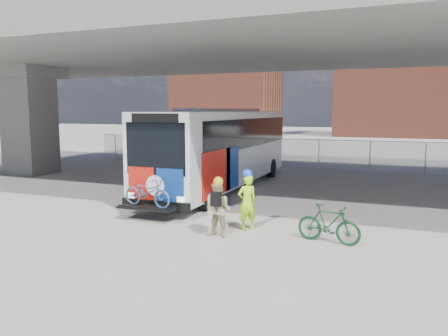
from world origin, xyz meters
The scene contains 9 objects.
ground centered at (0.00, 0.00, 0.00)m, with size 160.00×160.00×0.00m, color #9E9991.
bus centered at (-2.00, 3.58, 2.11)m, with size 2.67×13.00×3.69m.
overpass centered at (0.00, 4.00, 6.54)m, with size 40.00×16.00×7.95m.
chainlink_fence centered at (0.00, 12.00, 1.42)m, with size 30.00×0.06×30.00m.
brick_buildings centered at (1.23, 48.23, 5.42)m, with size 54.00×22.00×12.00m.
bollard centered at (0.51, -3.42, 0.64)m, with size 0.31×0.31×1.20m.
cyclist_hivis centered at (1.34, -2.74, 0.89)m, with size 0.72×0.72×1.86m.
cyclist_tan centered at (0.87, -3.87, 0.83)m, with size 0.82×0.66×1.76m.
bike_parked centered at (3.85, -3.20, 0.53)m, with size 0.50×1.77×1.06m, color #133E20.
Camera 1 is at (5.50, -15.03, 3.60)m, focal length 35.00 mm.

